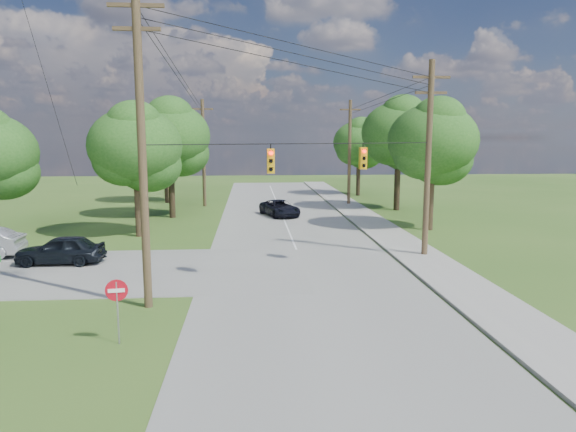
{
  "coord_description": "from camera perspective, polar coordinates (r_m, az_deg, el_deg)",
  "views": [
    {
      "loc": [
        -0.62,
        -18.99,
        6.46
      ],
      "look_at": [
        1.14,
        5.0,
        2.78
      ],
      "focal_mm": 32.0,
      "sensor_mm": 36.0,
      "label": 1
    }
  ],
  "objects": [
    {
      "name": "ground",
      "position": [
        20.07,
        -2.24,
        -10.1
      ],
      "size": [
        140.0,
        140.0,
        0.0
      ],
      "primitive_type": "plane",
      "color": "#34581D",
      "rests_on": "ground"
    },
    {
      "name": "car_main_north",
      "position": [
        42.53,
        -0.92,
        0.88
      ],
      "size": [
        3.61,
        5.16,
        1.31
      ],
      "primitive_type": "imported",
      "rotation": [
        0.0,
        0.0,
        0.34
      ],
      "color": "black",
      "rests_on": "main_road"
    },
    {
      "name": "pole_north_w",
      "position": [
        49.2,
        -9.37,
        7.03
      ],
      "size": [
        2.0,
        0.32,
        10.0
      ],
      "color": "#4E3D28",
      "rests_on": "ground"
    },
    {
      "name": "pole_sw",
      "position": [
        19.79,
        -15.95,
        7.69
      ],
      "size": [
        2.0,
        0.32,
        12.0
      ],
      "color": "#4E3D28",
      "rests_on": "ground"
    },
    {
      "name": "do_not_enter_sign",
      "position": [
        17.06,
        -18.48,
        -8.49
      ],
      "size": [
        0.7,
        0.13,
        2.11
      ],
      "rotation": [
        0.0,
        0.0,
        0.12
      ],
      "color": "gray",
      "rests_on": "ground"
    },
    {
      "name": "tree_e_far",
      "position": [
        58.27,
        7.89,
        8.08
      ],
      "size": [
        5.8,
        5.8,
        8.32
      ],
      "color": "#3D2E1E",
      "rests_on": "ground"
    },
    {
      "name": "sidewalk_east",
      "position": [
        26.52,
        16.6,
        -5.65
      ],
      "size": [
        2.6,
        100.0,
        0.12
      ],
      "primitive_type": "cube",
      "color": "#9B9991",
      "rests_on": "ground"
    },
    {
      "name": "tree_w_near",
      "position": [
        34.79,
        -16.59,
        7.45
      ],
      "size": [
        6.0,
        6.0,
        8.4
      ],
      "color": "#3D2E1E",
      "rests_on": "ground"
    },
    {
      "name": "pole_north_e",
      "position": [
        49.92,
        6.85,
        7.1
      ],
      "size": [
        2.0,
        0.32,
        10.0
      ],
      "color": "#4E3D28",
      "rests_on": "ground"
    },
    {
      "name": "main_road",
      "position": [
        24.98,
        1.98,
        -6.27
      ],
      "size": [
        10.0,
        100.0,
        0.03
      ],
      "primitive_type": "cube",
      "color": "gray",
      "rests_on": "ground"
    },
    {
      "name": "pole_ne",
      "position": [
        28.64,
        15.32,
        6.4
      ],
      "size": [
        2.0,
        0.32,
        10.5
      ],
      "color": "#4E3D28",
      "rests_on": "ground"
    },
    {
      "name": "power_lines",
      "position": [
        30.72,
        -0.23,
        13.72
      ],
      "size": [
        13.93,
        29.62,
        4.93
      ],
      "color": "black",
      "rests_on": "ground"
    },
    {
      "name": "tree_e_near",
      "position": [
        37.19,
        15.79,
        8.05
      ],
      "size": [
        6.2,
        6.2,
        8.81
      ],
      "color": "#3D2E1E",
      "rests_on": "ground"
    },
    {
      "name": "car_cross_dark",
      "position": [
        28.86,
        -23.95,
        -3.43
      ],
      "size": [
        4.35,
        1.78,
        1.48
      ],
      "primitive_type": "imported",
      "rotation": [
        0.0,
        0.0,
        -1.58
      ],
      "color": "black",
      "rests_on": "cross_road"
    },
    {
      "name": "tree_e_mid",
      "position": [
        46.86,
        12.21,
        9.05
      ],
      "size": [
        6.6,
        6.6,
        9.64
      ],
      "color": "#3D2E1E",
      "rests_on": "ground"
    },
    {
      "name": "tree_w_far",
      "position": [
        52.66,
        -13.5,
        8.23
      ],
      "size": [
        6.0,
        6.0,
        8.73
      ],
      "color": "#3D2E1E",
      "rests_on": "ground"
    },
    {
      "name": "tree_w_mid",
      "position": [
        42.47,
        -12.99,
        8.63
      ],
      "size": [
        6.4,
        6.4,
        9.22
      ],
      "color": "#3D2E1E",
      "rests_on": "ground"
    },
    {
      "name": "traffic_signals",
      "position": [
        23.65,
        3.54,
        6.34
      ],
      "size": [
        4.91,
        3.27,
        1.05
      ],
      "color": "#E6A60D",
      "rests_on": "ground"
    }
  ]
}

